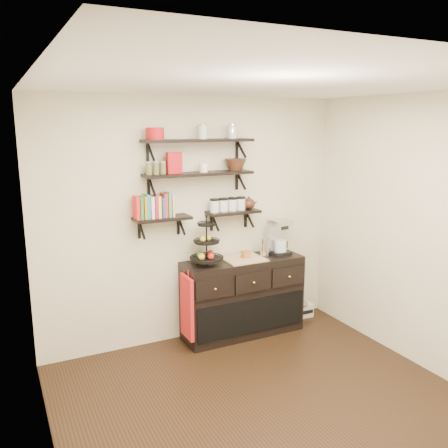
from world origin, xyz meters
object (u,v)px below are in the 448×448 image
(coffee_maker, at_px, (278,237))
(radio, at_px, (300,310))
(sideboard, at_px, (243,297))
(fruit_stand, at_px, (207,248))

(coffee_maker, xyz_separation_m, radio, (0.39, 0.07, -1.00))
(sideboard, height_order, fruit_stand, fruit_stand)
(fruit_stand, bearing_deg, coffee_maker, 1.48)
(coffee_maker, distance_m, radio, 1.08)
(fruit_stand, height_order, coffee_maker, fruit_stand)
(sideboard, bearing_deg, fruit_stand, 179.49)
(fruit_stand, relative_size, radio, 1.65)
(fruit_stand, distance_m, radio, 1.66)
(sideboard, height_order, radio, sideboard)
(sideboard, relative_size, fruit_stand, 2.64)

